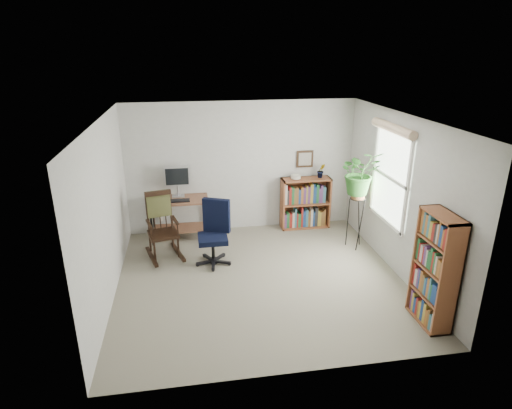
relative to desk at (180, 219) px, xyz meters
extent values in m
cube|color=gray|center=(1.18, -1.70, -0.37)|extent=(4.20, 4.00, 0.00)
cube|color=white|center=(1.18, -1.70, 2.03)|extent=(4.20, 4.00, 0.00)
cube|color=beige|center=(1.18, 0.30, 0.83)|extent=(4.20, 0.00, 2.40)
cube|color=beige|center=(1.18, -3.70, 0.83)|extent=(4.20, 0.00, 2.40)
cube|color=beige|center=(-0.92, -1.70, 0.83)|extent=(0.00, 4.00, 2.40)
cube|color=beige|center=(3.28, -1.70, 0.83)|extent=(0.00, 4.00, 2.40)
cube|color=black|center=(0.00, -0.12, 0.39)|extent=(0.40, 0.15, 0.02)
imported|color=#265C20|center=(2.98, -0.87, 1.33)|extent=(1.69, 1.88, 1.47)
imported|color=#265C20|center=(2.65, 0.13, 0.66)|extent=(0.13, 0.24, 0.11)
camera|label=1|loc=(0.20, -7.25, 2.92)|focal=30.00mm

